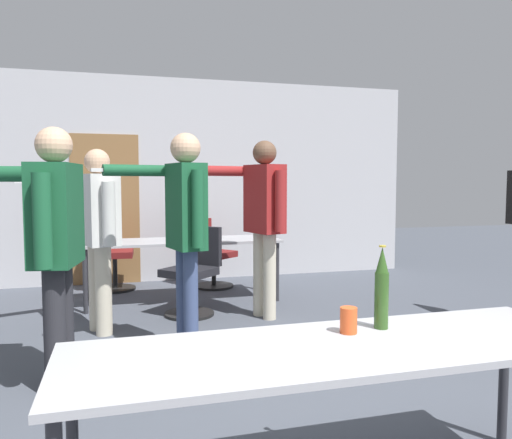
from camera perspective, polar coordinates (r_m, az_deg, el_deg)
back_wall at (r=7.22m, az=-8.27°, el=4.40°), size 6.75×0.12×2.86m
conference_table_near at (r=2.18m, az=9.64°, el=-15.44°), size 2.29×0.68×0.72m
conference_table_far at (r=5.90m, az=-8.40°, el=-2.91°), size 2.26×0.70×0.72m
person_far_watching at (r=4.00m, az=-8.18°, el=-0.01°), size 0.87×0.55×1.79m
person_left_plaid at (r=5.09m, az=0.84°, el=0.99°), size 0.93×0.62×1.82m
person_near_casual at (r=3.54m, az=-22.08°, el=-1.56°), size 0.78×0.77×1.76m
person_center_tall at (r=4.80m, az=-17.72°, el=-0.49°), size 0.92×0.67×1.70m
office_chair_far_left at (r=6.72m, az=-5.34°, el=-4.15°), size 0.67×0.69×0.90m
office_chair_near_pushed at (r=6.74m, az=-16.49°, el=-4.07°), size 0.56×0.52×0.94m
office_chair_mid_tucked at (r=5.36m, az=-7.16°, el=-6.18°), size 0.69×0.68×0.92m
beer_bottle at (r=2.38m, az=14.17°, el=-7.75°), size 0.06×0.06×0.39m
drink_cup at (r=2.30m, az=10.54°, el=-11.25°), size 0.08×0.08×0.12m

